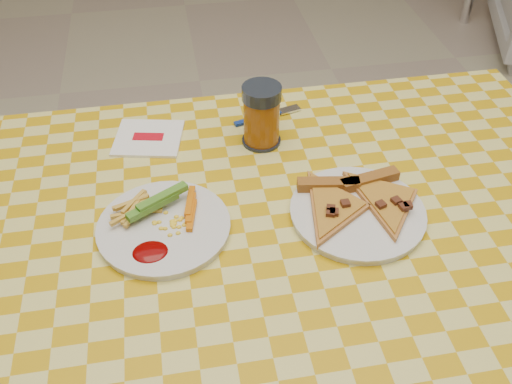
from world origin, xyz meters
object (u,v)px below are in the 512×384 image
at_px(plate_right, 357,213).
at_px(drink_glass, 262,116).
at_px(table, 274,258).
at_px(plate_left, 164,228).

distance_m(plate_right, drink_glass, 0.28).
relative_size(table, drink_glass, 9.94).
distance_m(table, drink_glass, 0.29).
relative_size(plate_right, drink_glass, 1.81).
bearing_deg(drink_glass, table, -95.24).
height_order(plate_left, drink_glass, drink_glass).
bearing_deg(plate_left, drink_glass, 46.55).
xyz_separation_m(table, plate_left, (-0.19, 0.03, 0.08)).
height_order(plate_right, drink_glass, drink_glass).
height_order(table, plate_left, plate_left).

